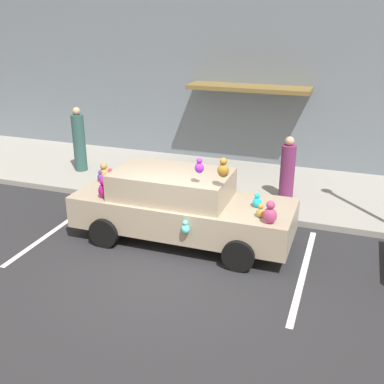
{
  "coord_description": "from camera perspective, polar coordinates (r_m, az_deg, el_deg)",
  "views": [
    {
      "loc": [
        3.04,
        -7.05,
        4.73
      ],
      "look_at": [
        -0.21,
        2.09,
        0.9
      ],
      "focal_mm": 43.72,
      "sensor_mm": 36.0,
      "label": 1
    }
  ],
  "objects": [
    {
      "name": "pedestrian_walking_past",
      "position": [
        14.31,
        -13.61,
        6.01
      ],
      "size": [
        0.36,
        0.36,
        1.91
      ],
      "color": "#2F544F",
      "rests_on": "sidewalk"
    },
    {
      "name": "parking_stripe_front",
      "position": [
        9.35,
        13.44,
        -9.48
      ],
      "size": [
        0.12,
        3.6,
        0.01
      ],
      "primitive_type": "cube",
      "color": "silver",
      "rests_on": "ground"
    },
    {
      "name": "sidewalk",
      "position": [
        13.27,
        5.06,
        0.92
      ],
      "size": [
        24.0,
        4.0,
        0.15
      ],
      "primitive_type": "cube",
      "color": "gray",
      "rests_on": "ground"
    },
    {
      "name": "teddy_bear_on_sidewalk",
      "position": [
        12.24,
        -3.96,
        1.18
      ],
      "size": [
        0.37,
        0.31,
        0.71
      ],
      "color": "beige",
      "rests_on": "sidewalk"
    },
    {
      "name": "parking_stripe_rear",
      "position": [
        11.19,
        -16.26,
        -4.37
      ],
      "size": [
        0.12,
        3.6,
        0.01
      ],
      "primitive_type": "cube",
      "color": "silver",
      "rests_on": "ground"
    },
    {
      "name": "plush_covered_car",
      "position": [
        9.97,
        -1.54,
        -1.69
      ],
      "size": [
        4.7,
        1.89,
        2.13
      ],
      "color": "tan",
      "rests_on": "ground"
    },
    {
      "name": "ground_plane",
      "position": [
        9.02,
        -3.27,
        -10.14
      ],
      "size": [
        60.0,
        60.0,
        0.0
      ],
      "primitive_type": "plane",
      "color": "#262628"
    },
    {
      "name": "storefront_building",
      "position": [
        14.59,
        7.71,
        15.32
      ],
      "size": [
        24.0,
        1.25,
        6.4
      ],
      "color": "slate",
      "rests_on": "ground"
    },
    {
      "name": "pedestrian_near_shopfront",
      "position": [
        12.03,
        11.56,
        2.56
      ],
      "size": [
        0.37,
        0.37,
        1.64
      ],
      "color": "#6D2855",
      "rests_on": "sidewalk"
    }
  ]
}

